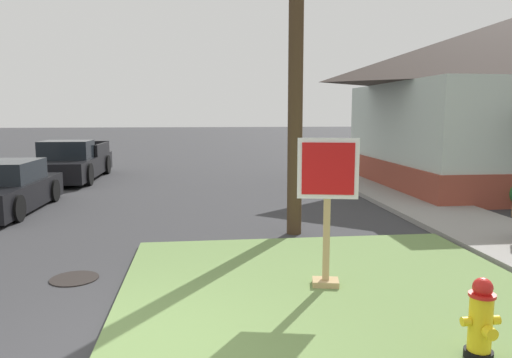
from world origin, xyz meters
The scene contains 7 objects.
grass_corner_patch centered at (2.51, 1.34, 0.04)m, with size 5.71×5.64×0.08m, color #668447.
sidewalk_strip centered at (6.57, 6.08, 0.06)m, with size 2.20×18.98×0.12m, color gray.
fire_hydrant centered at (3.43, -0.53, 0.46)m, with size 0.38×0.34×0.81m.
stop_sign centered at (2.46, 1.58, 1.10)m, with size 0.80×0.35×2.04m.
manhole_cover centered at (-1.12, 2.50, 0.01)m, with size 0.70×0.70×0.02m, color black.
parked_sedan_black centered at (-4.14, 7.92, 0.54)m, with size 1.93×4.18×1.25m.
pickup_truck_black centered at (-3.88, 13.63, 0.62)m, with size 2.04×5.34×1.48m.
Camera 1 is at (0.75, -4.67, 2.45)m, focal length 33.83 mm.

